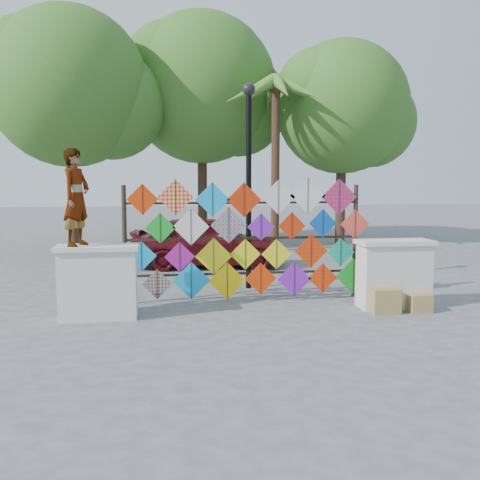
{
  "coord_description": "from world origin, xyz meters",
  "views": [
    {
      "loc": [
        -1.62,
        -9.55,
        2.4
      ],
      "look_at": [
        -0.1,
        0.6,
        1.24
      ],
      "focal_mm": 40.0,
      "sensor_mm": 36.0,
      "label": 1
    }
  ],
  "objects_px": {
    "kite_rack": "(249,240)",
    "sedan": "(207,241)",
    "vendor_woman": "(76,197)",
    "lamppost": "(249,166)"
  },
  "relations": [
    {
      "from": "kite_rack",
      "to": "sedan",
      "type": "distance_m",
      "value": 4.37
    },
    {
      "from": "kite_rack",
      "to": "vendor_woman",
      "type": "distance_m",
      "value": 3.37
    },
    {
      "from": "sedan",
      "to": "lamppost",
      "type": "xyz_separation_m",
      "value": [
        0.65,
        -3.05,
        1.97
      ]
    },
    {
      "from": "kite_rack",
      "to": "sedan",
      "type": "height_order",
      "value": "kite_rack"
    },
    {
      "from": "sedan",
      "to": "lamppost",
      "type": "height_order",
      "value": "lamppost"
    },
    {
      "from": "kite_rack",
      "to": "lamppost",
      "type": "distance_m",
      "value": 1.95
    },
    {
      "from": "sedan",
      "to": "lamppost",
      "type": "bearing_deg",
      "value": -161.83
    },
    {
      "from": "vendor_woman",
      "to": "lamppost",
      "type": "xyz_separation_m",
      "value": [
        3.32,
        2.2,
        0.59
      ]
    },
    {
      "from": "lamppost",
      "to": "sedan",
      "type": "bearing_deg",
      "value": 101.95
    },
    {
      "from": "kite_rack",
      "to": "sedan",
      "type": "bearing_deg",
      "value": 95.85
    }
  ]
}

